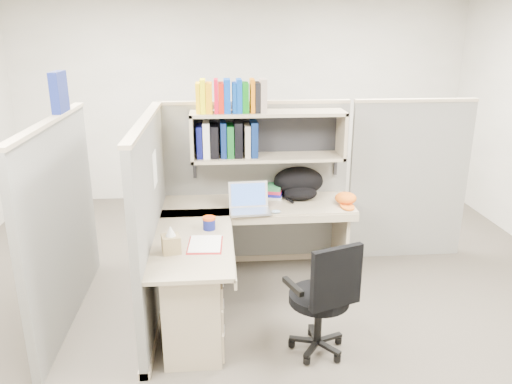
{
  "coord_description": "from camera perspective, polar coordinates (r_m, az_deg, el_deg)",
  "views": [
    {
      "loc": [
        -0.38,
        -3.75,
        2.27
      ],
      "look_at": [
        -0.04,
        0.25,
        0.95
      ],
      "focal_mm": 35.0,
      "sensor_mm": 36.0,
      "label": 1
    }
  ],
  "objects": [
    {
      "name": "ground",
      "position": [
        4.4,
        0.87,
        -12.83
      ],
      "size": [
        6.0,
        6.0,
        0.0
      ],
      "primitive_type": "plane",
      "color": "#3B352D",
      "rests_on": "ground"
    },
    {
      "name": "room_shell",
      "position": [
        3.83,
        0.99,
        8.44
      ],
      "size": [
        6.0,
        6.0,
        6.0
      ],
      "color": "#AAA699",
      "rests_on": "ground"
    },
    {
      "name": "cubicle",
      "position": [
        4.42,
        -4.39,
        0.22
      ],
      "size": [
        3.79,
        1.84,
        1.95
      ],
      "color": "#5C5C57",
      "rests_on": "ground"
    },
    {
      "name": "desk",
      "position": [
        3.92,
        -4.71,
        -9.69
      ],
      "size": [
        1.74,
        1.75,
        0.73
      ],
      "color": "gray",
      "rests_on": "ground"
    },
    {
      "name": "laptop",
      "position": [
        4.35,
        -0.7,
        -0.74
      ],
      "size": [
        0.37,
        0.37,
        0.25
      ],
      "primitive_type": null,
      "rotation": [
        0.0,
        0.0,
        0.06
      ],
      "color": "silver",
      "rests_on": "desk"
    },
    {
      "name": "backpack",
      "position": [
        4.75,
        4.99,
        1.02
      ],
      "size": [
        0.48,
        0.37,
        0.28
      ],
      "primitive_type": null,
      "rotation": [
        0.0,
        0.0,
        0.01
      ],
      "color": "black",
      "rests_on": "desk"
    },
    {
      "name": "orange_cap",
      "position": [
        4.65,
        10.21,
        -0.7
      ],
      "size": [
        0.22,
        0.25,
        0.11
      ],
      "primitive_type": null,
      "rotation": [
        0.0,
        0.0,
        -0.1
      ],
      "color": "#D05912",
      "rests_on": "desk"
    },
    {
      "name": "snack_canister",
      "position": [
        4.02,
        -5.38,
        -3.54
      ],
      "size": [
        0.11,
        0.11,
        0.1
      ],
      "color": "navy",
      "rests_on": "desk"
    },
    {
      "name": "tissue_box",
      "position": [
        3.64,
        -9.71,
        -5.34
      ],
      "size": [
        0.15,
        0.15,
        0.2
      ],
      "primitive_type": null,
      "rotation": [
        0.0,
        0.0,
        0.22
      ],
      "color": "#9D8759",
      "rests_on": "desk"
    },
    {
      "name": "mouse",
      "position": [
        4.36,
        2.31,
        -2.25
      ],
      "size": [
        0.09,
        0.08,
        0.03
      ],
      "primitive_type": "ellipsoid",
      "rotation": [
        0.0,
        0.0,
        -0.37
      ],
      "color": "#809EB6",
      "rests_on": "desk"
    },
    {
      "name": "paper_cup",
      "position": [
        4.67,
        -0.65,
        -0.46
      ],
      "size": [
        0.08,
        0.08,
        0.09
      ],
      "primitive_type": "cylinder",
      "rotation": [
        0.0,
        0.0,
        -0.26
      ],
      "color": "silver",
      "rests_on": "desk"
    },
    {
      "name": "book_stack",
      "position": [
        4.78,
        2.08,
        0.11
      ],
      "size": [
        0.22,
        0.26,
        0.11
      ],
      "primitive_type": null,
      "rotation": [
        0.0,
        0.0,
        -0.25
      ],
      "color": "gray",
      "rests_on": "desk"
    },
    {
      "name": "loose_paper",
      "position": [
        3.78,
        -5.83,
        -5.89
      ],
      "size": [
        0.25,
        0.32,
        0.0
      ],
      "primitive_type": null,
      "rotation": [
        0.0,
        0.0,
        -0.06
      ],
      "color": "silver",
      "rests_on": "desk"
    },
    {
      "name": "task_chair",
      "position": [
        3.69,
        7.49,
        -13.77
      ],
      "size": [
        0.53,
        0.49,
        0.91
      ],
      "color": "black",
      "rests_on": "ground"
    }
  ]
}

